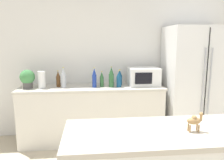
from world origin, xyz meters
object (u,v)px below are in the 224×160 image
at_px(potted_plant, 27,78).
at_px(back_bottle_0, 120,78).
at_px(back_bottle_3, 58,79).
at_px(back_bottle_5, 119,79).
at_px(back_bottle_1, 94,78).
at_px(back_bottle_2, 102,79).
at_px(paper_towel_roll, 42,80).
at_px(camel_figurine, 195,120).
at_px(back_bottle_6, 64,78).
at_px(refrigerator, 195,84).
at_px(back_bottle_4, 111,77).
at_px(microwave, 143,76).

bearing_deg(potted_plant, back_bottle_0, 3.80).
distance_m(back_bottle_3, back_bottle_5, 0.94).
xyz_separation_m(back_bottle_1, back_bottle_2, (0.12, 0.04, -0.03)).
xyz_separation_m(paper_towel_roll, camel_figurine, (1.41, -1.96, 0.04)).
distance_m(back_bottle_6, camel_figurine, 2.25).
bearing_deg(camel_figurine, back_bottle_0, 96.07).
relative_size(refrigerator, back_bottle_0, 7.13).
distance_m(back_bottle_1, back_bottle_6, 0.46).
relative_size(back_bottle_0, back_bottle_4, 0.81).
distance_m(paper_towel_roll, back_bottle_3, 0.25).
relative_size(potted_plant, back_bottle_5, 1.09).
distance_m(paper_towel_roll, camel_figurine, 2.42).
xyz_separation_m(back_bottle_1, back_bottle_3, (-0.55, 0.11, -0.03)).
bearing_deg(back_bottle_2, back_bottle_6, -178.01).
relative_size(back_bottle_4, back_bottle_5, 1.23).
bearing_deg(microwave, potted_plant, -178.06).
xyz_separation_m(paper_towel_roll, back_bottle_2, (0.90, 0.02, -0.01)).
relative_size(back_bottle_0, back_bottle_5, 0.99).
height_order(back_bottle_3, back_bottle_6, back_bottle_6).
distance_m(potted_plant, back_bottle_5, 1.37).
bearing_deg(paper_towel_roll, back_bottle_6, 0.66).
xyz_separation_m(back_bottle_0, back_bottle_1, (-0.41, -0.13, 0.02)).
bearing_deg(back_bottle_6, back_bottle_0, 7.33).
xyz_separation_m(paper_towel_roll, microwave, (1.57, 0.08, 0.01)).
distance_m(back_bottle_0, back_bottle_1, 0.43).
bearing_deg(back_bottle_5, back_bottle_0, 77.34).
height_order(paper_towel_roll, back_bottle_0, paper_towel_roll).
xyz_separation_m(potted_plant, back_bottle_1, (1.00, -0.04, -0.01)).
xyz_separation_m(back_bottle_2, back_bottle_4, (0.14, -0.04, 0.04)).
relative_size(back_bottle_3, back_bottle_4, 0.80).
distance_m(back_bottle_0, back_bottle_2, 0.31).
xyz_separation_m(microwave, back_bottle_3, (-1.34, 0.01, -0.02)).
distance_m(refrigerator, potted_plant, 2.61).
relative_size(microwave, back_bottle_1, 1.58).
height_order(microwave, back_bottle_4, back_bottle_4).
height_order(potted_plant, back_bottle_5, potted_plant).
height_order(back_bottle_4, back_bottle_5, back_bottle_4).
distance_m(microwave, back_bottle_5, 0.43).
bearing_deg(potted_plant, back_bottle_2, 0.07).
xyz_separation_m(potted_plant, camel_figurine, (1.62, -1.99, 0.02)).
relative_size(back_bottle_0, camel_figurine, 1.87).
relative_size(paper_towel_roll, back_bottle_4, 0.81).
bearing_deg(refrigerator, camel_figurine, -116.57).
bearing_deg(back_bottle_2, back_bottle_3, 174.21).
bearing_deg(potted_plant, back_bottle_3, 8.94).
bearing_deg(refrigerator, back_bottle_6, -179.99).
distance_m(back_bottle_1, back_bottle_4, 0.26).
bearing_deg(back_bottle_3, microwave, -0.38).
bearing_deg(microwave, camel_figurine, -94.41).
xyz_separation_m(back_bottle_5, back_bottle_6, (-0.84, 0.04, 0.03)).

